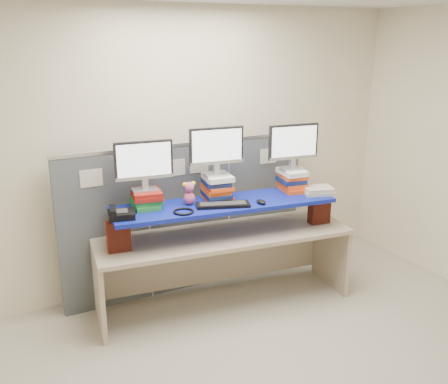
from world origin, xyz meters
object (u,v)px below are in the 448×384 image
monitor_right (293,144)px  keyboard (223,205)px  monitor_left (144,163)px  blue_board (224,204)px  desk (224,248)px  desk_phone (120,214)px  monitor_center (217,148)px

monitor_right → keyboard: 0.95m
monitor_left → monitor_right: monitor_right is taller
monitor_right → blue_board: bearing=-171.1°
blue_board → keyboard: 0.11m
monitor_right → desk: bearing=-171.1°
desk → monitor_left: bearing=170.4°
monitor_left → desk: bearing=-9.6°
desk → desk_phone: size_ratio=9.48×
blue_board → keyboard: bearing=-114.8°
monitor_center → monitor_right: (0.78, -0.10, -0.02)m
keyboard → blue_board: bearing=77.4°
desk_phone → monitor_center: bearing=18.0°
keyboard → monitor_left: bearing=173.8°
keyboard → desk: bearing=77.4°
blue_board → monitor_right: bearing=8.9°
monitor_center → keyboard: monitor_center is taller
desk → blue_board: bearing=-172.4°
blue_board → desk_phone: (-0.96, 0.04, 0.05)m
monitor_right → keyboard: monitor_right is taller
blue_board → monitor_center: 0.52m
desk → keyboard: size_ratio=4.90×
monitor_left → keyboard: bearing=-18.4°
monitor_left → keyboard: (0.62, -0.30, -0.39)m
blue_board → monitor_center: monitor_center is taller
monitor_center → desk_phone: 1.05m
keyboard → desk_phone: 0.91m
desk → monitor_right: size_ratio=4.82×
blue_board → monitor_center: size_ratio=4.03×
monitor_center → keyboard: (-0.05, -0.21, -0.47)m
blue_board → desk: bearing=7.6°
desk → monitor_left: 1.12m
monitor_center → desk_phone: monitor_center is taller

